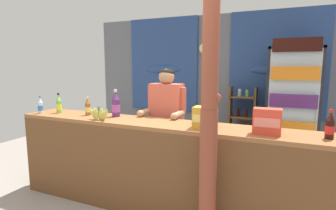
{
  "coord_description": "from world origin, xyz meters",
  "views": [
    {
      "loc": [
        1.29,
        -2.08,
        1.6
      ],
      "look_at": [
        -0.0,
        0.84,
        1.13
      ],
      "focal_mm": 28.75,
      "sensor_mm": 36.0,
      "label": 1
    }
  ],
  "objects_px": {
    "soda_bottle_water": "(40,106)",
    "soda_bottle_lime_soda": "(59,105)",
    "timber_post": "(209,115)",
    "snack_box_crackers": "(267,121)",
    "soda_bottle_iced_tea": "(88,107)",
    "snack_box_choco_powder": "(203,117)",
    "soda_bottle_grape_soda": "(116,105)",
    "plastic_lawn_chair": "(163,126)",
    "drink_fridge": "(293,98)",
    "shopkeeper": "(166,115)",
    "stall_counter": "(151,160)",
    "banana_bunch": "(99,114)",
    "bottle_shelf_rack": "(242,119)",
    "soda_bottle_cola": "(330,127)"
  },
  "relations": [
    {
      "from": "soda_bottle_water",
      "to": "soda_bottle_lime_soda",
      "type": "height_order",
      "value": "soda_bottle_lime_soda"
    },
    {
      "from": "timber_post",
      "to": "snack_box_crackers",
      "type": "height_order",
      "value": "timber_post"
    },
    {
      "from": "soda_bottle_iced_tea",
      "to": "snack_box_choco_powder",
      "type": "bearing_deg",
      "value": -3.27
    },
    {
      "from": "soda_bottle_grape_soda",
      "to": "snack_box_crackers",
      "type": "distance_m",
      "value": 1.7
    },
    {
      "from": "plastic_lawn_chair",
      "to": "soda_bottle_iced_tea",
      "type": "bearing_deg",
      "value": -95.06
    },
    {
      "from": "drink_fridge",
      "to": "soda_bottle_water",
      "type": "bearing_deg",
      "value": -142.59
    },
    {
      "from": "shopkeeper",
      "to": "soda_bottle_iced_tea",
      "type": "relative_size",
      "value": 6.9
    },
    {
      "from": "soda_bottle_water",
      "to": "snack_box_crackers",
      "type": "bearing_deg",
      "value": 1.14
    },
    {
      "from": "snack_box_crackers",
      "to": "plastic_lawn_chair",
      "type": "bearing_deg",
      "value": 134.66
    },
    {
      "from": "plastic_lawn_chair",
      "to": "soda_bottle_lime_soda",
      "type": "bearing_deg",
      "value": -108.16
    },
    {
      "from": "timber_post",
      "to": "plastic_lawn_chair",
      "type": "height_order",
      "value": "timber_post"
    },
    {
      "from": "stall_counter",
      "to": "snack_box_choco_powder",
      "type": "distance_m",
      "value": 0.74
    },
    {
      "from": "banana_bunch",
      "to": "snack_box_crackers",
      "type": "bearing_deg",
      "value": 3.0
    },
    {
      "from": "snack_box_crackers",
      "to": "drink_fridge",
      "type": "bearing_deg",
      "value": 83.84
    },
    {
      "from": "timber_post",
      "to": "drink_fridge",
      "type": "height_order",
      "value": "timber_post"
    },
    {
      "from": "stall_counter",
      "to": "timber_post",
      "type": "xyz_separation_m",
      "value": [
        0.69,
        -0.29,
        0.58
      ]
    },
    {
      "from": "bottle_shelf_rack",
      "to": "soda_bottle_lime_soda",
      "type": "relative_size",
      "value": 4.77
    },
    {
      "from": "soda_bottle_iced_tea",
      "to": "stall_counter",
      "type": "bearing_deg",
      "value": -8.14
    },
    {
      "from": "soda_bottle_water",
      "to": "soda_bottle_lime_soda",
      "type": "xyz_separation_m",
      "value": [
        0.19,
        0.12,
        0.01
      ]
    },
    {
      "from": "plastic_lawn_chair",
      "to": "snack_box_choco_powder",
      "type": "bearing_deg",
      "value": -55.51
    },
    {
      "from": "stall_counter",
      "to": "soda_bottle_iced_tea",
      "type": "height_order",
      "value": "soda_bottle_iced_tea"
    },
    {
      "from": "stall_counter",
      "to": "drink_fridge",
      "type": "distance_m",
      "value": 2.66
    },
    {
      "from": "soda_bottle_water",
      "to": "snack_box_choco_powder",
      "type": "xyz_separation_m",
      "value": [
        2.11,
        0.06,
        0.01
      ]
    },
    {
      "from": "bottle_shelf_rack",
      "to": "shopkeeper",
      "type": "height_order",
      "value": "shopkeeper"
    },
    {
      "from": "drink_fridge",
      "to": "soda_bottle_lime_soda",
      "type": "distance_m",
      "value": 3.46
    },
    {
      "from": "soda_bottle_iced_tea",
      "to": "banana_bunch",
      "type": "relative_size",
      "value": 0.82
    },
    {
      "from": "banana_bunch",
      "to": "soda_bottle_cola",
      "type": "bearing_deg",
      "value": 3.71
    },
    {
      "from": "drink_fridge",
      "to": "banana_bunch",
      "type": "xyz_separation_m",
      "value": [
        -1.98,
        -2.28,
        -0.03
      ]
    },
    {
      "from": "shopkeeper",
      "to": "soda_bottle_cola",
      "type": "relative_size",
      "value": 6.34
    },
    {
      "from": "soda_bottle_lime_soda",
      "to": "snack_box_choco_powder",
      "type": "relative_size",
      "value": 1.23
    },
    {
      "from": "drink_fridge",
      "to": "shopkeeper",
      "type": "distance_m",
      "value": 2.21
    },
    {
      "from": "plastic_lawn_chair",
      "to": "soda_bottle_water",
      "type": "height_order",
      "value": "soda_bottle_water"
    },
    {
      "from": "soda_bottle_water",
      "to": "shopkeeper",
      "type": "bearing_deg",
      "value": 21.03
    },
    {
      "from": "soda_bottle_lime_soda",
      "to": "banana_bunch",
      "type": "height_order",
      "value": "soda_bottle_lime_soda"
    },
    {
      "from": "timber_post",
      "to": "soda_bottle_iced_tea",
      "type": "bearing_deg",
      "value": 165.47
    },
    {
      "from": "drink_fridge",
      "to": "soda_bottle_iced_tea",
      "type": "relative_size",
      "value": 8.83
    },
    {
      "from": "bottle_shelf_rack",
      "to": "snack_box_choco_powder",
      "type": "bearing_deg",
      "value": -90.3
    },
    {
      "from": "shopkeeper",
      "to": "banana_bunch",
      "type": "height_order",
      "value": "shopkeeper"
    },
    {
      "from": "bottle_shelf_rack",
      "to": "timber_post",
      "type": "bearing_deg",
      "value": -87.23
    },
    {
      "from": "snack_box_crackers",
      "to": "snack_box_choco_powder",
      "type": "bearing_deg",
      "value": 179.53
    },
    {
      "from": "timber_post",
      "to": "soda_bottle_cola",
      "type": "relative_size",
      "value": 10.1
    },
    {
      "from": "snack_box_choco_powder",
      "to": "banana_bunch",
      "type": "xyz_separation_m",
      "value": [
        -1.16,
        -0.1,
        -0.04
      ]
    },
    {
      "from": "timber_post",
      "to": "plastic_lawn_chair",
      "type": "bearing_deg",
      "value": 123.03
    },
    {
      "from": "shopkeeper",
      "to": "soda_bottle_cola",
      "type": "xyz_separation_m",
      "value": [
        1.69,
        -0.46,
        0.12
      ]
    },
    {
      "from": "soda_bottle_cola",
      "to": "soda_bottle_grape_soda",
      "type": "bearing_deg",
      "value": 177.26
    },
    {
      "from": "timber_post",
      "to": "plastic_lawn_chair",
      "type": "distance_m",
      "value": 2.77
    },
    {
      "from": "stall_counter",
      "to": "snack_box_choco_powder",
      "type": "xyz_separation_m",
      "value": [
        0.54,
        0.05,
        0.5
      ]
    },
    {
      "from": "stall_counter",
      "to": "soda_bottle_iced_tea",
      "type": "distance_m",
      "value": 1.06
    },
    {
      "from": "banana_bunch",
      "to": "drink_fridge",
      "type": "bearing_deg",
      "value": 48.97
    },
    {
      "from": "soda_bottle_grape_soda",
      "to": "banana_bunch",
      "type": "bearing_deg",
      "value": -100.88
    }
  ]
}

